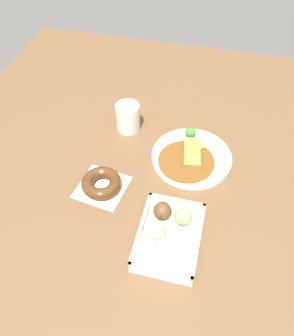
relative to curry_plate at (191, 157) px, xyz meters
name	(u,v)px	position (x,y,z in m)	size (l,w,h in m)	color
ground_plane	(179,186)	(0.11, -0.02, -0.01)	(1.60, 1.60, 0.00)	brown
curry_plate	(191,157)	(0.00, 0.00, 0.00)	(0.24, 0.24, 0.06)	white
donut_box	(168,233)	(0.29, -0.01, 0.01)	(0.21, 0.15, 0.06)	white
chocolate_ring_donut	(101,183)	(0.17, -0.23, 0.00)	(0.15, 0.15, 0.04)	white
coffee_mug	(128,117)	(-0.09, -0.23, 0.03)	(0.08, 0.08, 0.09)	silver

